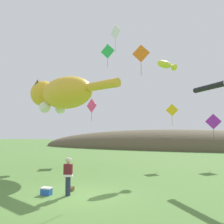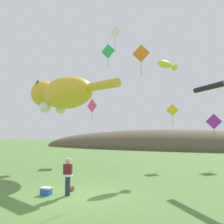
{
  "view_description": "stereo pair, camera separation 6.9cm",
  "coord_description": "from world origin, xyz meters",
  "px_view_note": "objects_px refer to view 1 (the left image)",
  "views": [
    {
      "loc": [
        5.61,
        -10.68,
        3.09
      ],
      "look_at": [
        0.0,
        4.0,
        4.23
      ],
      "focal_mm": 40.0,
      "sensor_mm": 36.0,
      "label": 1
    },
    {
      "loc": [
        5.68,
        -10.65,
        3.09
      ],
      "look_at": [
        0.0,
        4.0,
        4.23
      ],
      "focal_mm": 40.0,
      "sensor_mm": 36.0,
      "label": 2
    }
  ],
  "objects_px": {
    "kite_diamond_white": "(115,32)",
    "kite_diamond_gold": "(172,110)",
    "kite_diamond_violet": "(213,122)",
    "kite_spool": "(72,189)",
    "kite_diamond_green": "(108,51)",
    "kite_giant_cat": "(61,94)",
    "festival_attendant": "(68,175)",
    "kite_tube_streamer": "(210,87)",
    "kite_fish_windsock": "(166,65)",
    "picnic_cooler": "(46,191)",
    "kite_diamond_pink": "(92,106)",
    "kite_diamond_orange": "(141,54)"
  },
  "relations": [
    {
      "from": "kite_tube_streamer",
      "to": "kite_diamond_violet",
      "type": "bearing_deg",
      "value": 87.51
    },
    {
      "from": "kite_diamond_pink",
      "to": "kite_diamond_gold",
      "type": "relative_size",
      "value": 1.18
    },
    {
      "from": "picnic_cooler",
      "to": "kite_diamond_gold",
      "type": "xyz_separation_m",
      "value": [
        4.3,
        12.78,
        4.71
      ]
    },
    {
      "from": "kite_fish_windsock",
      "to": "kite_diamond_orange",
      "type": "distance_m",
      "value": 5.37
    },
    {
      "from": "kite_diamond_violet",
      "to": "kite_giant_cat",
      "type": "bearing_deg",
      "value": -153.22
    },
    {
      "from": "kite_fish_windsock",
      "to": "kite_diamond_gold",
      "type": "height_order",
      "value": "kite_fish_windsock"
    },
    {
      "from": "festival_attendant",
      "to": "kite_diamond_gold",
      "type": "xyz_separation_m",
      "value": [
        3.29,
        12.51,
        3.94
      ]
    },
    {
      "from": "kite_diamond_gold",
      "to": "kite_diamond_orange",
      "type": "xyz_separation_m",
      "value": [
        -1.1,
        -6.88,
        3.35
      ]
    },
    {
      "from": "picnic_cooler",
      "to": "kite_diamond_green",
      "type": "height_order",
      "value": "kite_diamond_green"
    },
    {
      "from": "picnic_cooler",
      "to": "kite_diamond_violet",
      "type": "distance_m",
      "value": 15.82
    },
    {
      "from": "festival_attendant",
      "to": "kite_diamond_green",
      "type": "xyz_separation_m",
      "value": [
        -2.94,
        12.3,
        10.05
      ]
    },
    {
      "from": "kite_tube_streamer",
      "to": "kite_fish_windsock",
      "type": "bearing_deg",
      "value": 128.33
    },
    {
      "from": "kite_diamond_pink",
      "to": "kite_diamond_gold",
      "type": "bearing_deg",
      "value": -0.57
    },
    {
      "from": "kite_spool",
      "to": "kite_diamond_white",
      "type": "distance_m",
      "value": 10.29
    },
    {
      "from": "kite_tube_streamer",
      "to": "kite_diamond_pink",
      "type": "xyz_separation_m",
      "value": [
        -11.29,
        5.98,
        -0.27
      ]
    },
    {
      "from": "kite_giant_cat",
      "to": "kite_diamond_violet",
      "type": "bearing_deg",
      "value": 26.78
    },
    {
      "from": "kite_diamond_orange",
      "to": "kite_diamond_green",
      "type": "bearing_deg",
      "value": 127.47
    },
    {
      "from": "kite_diamond_violet",
      "to": "kite_diamond_white",
      "type": "bearing_deg",
      "value": -126.16
    },
    {
      "from": "festival_attendant",
      "to": "kite_diamond_gold",
      "type": "height_order",
      "value": "kite_diamond_gold"
    },
    {
      "from": "kite_spool",
      "to": "kite_diamond_violet",
      "type": "bearing_deg",
      "value": 60.2
    },
    {
      "from": "kite_diamond_white",
      "to": "festival_attendant",
      "type": "bearing_deg",
      "value": -98.15
    },
    {
      "from": "kite_spool",
      "to": "kite_tube_streamer",
      "type": "xyz_separation_m",
      "value": [
        6.71,
        5.79,
        5.73
      ]
    },
    {
      "from": "festival_attendant",
      "to": "kite_diamond_green",
      "type": "bearing_deg",
      "value": 103.42
    },
    {
      "from": "kite_giant_cat",
      "to": "kite_tube_streamer",
      "type": "bearing_deg",
      "value": -2.47
    },
    {
      "from": "kite_fish_windsock",
      "to": "kite_diamond_gold",
      "type": "distance_m",
      "value": 4.15
    },
    {
      "from": "festival_attendant",
      "to": "kite_diamond_orange",
      "type": "relative_size",
      "value": 0.84
    },
    {
      "from": "kite_tube_streamer",
      "to": "kite_diamond_gold",
      "type": "distance_m",
      "value": 6.77
    },
    {
      "from": "kite_fish_windsock",
      "to": "kite_diamond_orange",
      "type": "relative_size",
      "value": 1.13
    },
    {
      "from": "kite_spool",
      "to": "picnic_cooler",
      "type": "xyz_separation_m",
      "value": [
        -0.77,
        -1.08,
        0.05
      ]
    },
    {
      "from": "kite_diamond_white",
      "to": "kite_diamond_gold",
      "type": "height_order",
      "value": "kite_diamond_white"
    },
    {
      "from": "kite_diamond_violet",
      "to": "kite_diamond_orange",
      "type": "xyz_separation_m",
      "value": [
        -4.56,
        -7.4,
        4.41
      ]
    },
    {
      "from": "kite_diamond_gold",
      "to": "festival_attendant",
      "type": "bearing_deg",
      "value": -104.73
    },
    {
      "from": "kite_diamond_white",
      "to": "kite_diamond_violet",
      "type": "relative_size",
      "value": 0.85
    },
    {
      "from": "kite_diamond_gold",
      "to": "kite_tube_streamer",
      "type": "bearing_deg",
      "value": -61.68
    },
    {
      "from": "kite_giant_cat",
      "to": "kite_diamond_violet",
      "type": "xyz_separation_m",
      "value": [
        11.73,
        5.92,
        -2.25
      ]
    },
    {
      "from": "festival_attendant",
      "to": "kite_diamond_green",
      "type": "relative_size",
      "value": 0.73
    },
    {
      "from": "kite_tube_streamer",
      "to": "kite_diamond_orange",
      "type": "relative_size",
      "value": 1.27
    },
    {
      "from": "picnic_cooler",
      "to": "kite_giant_cat",
      "type": "distance_m",
      "value": 10.24
    },
    {
      "from": "kite_diamond_violet",
      "to": "kite_diamond_gold",
      "type": "bearing_deg",
      "value": -171.59
    },
    {
      "from": "festival_attendant",
      "to": "kite_diamond_green",
      "type": "distance_m",
      "value": 16.15
    },
    {
      "from": "picnic_cooler",
      "to": "kite_diamond_gold",
      "type": "height_order",
      "value": "kite_diamond_gold"
    },
    {
      "from": "picnic_cooler",
      "to": "kite_diamond_gold",
      "type": "distance_m",
      "value": 14.28
    },
    {
      "from": "festival_attendant",
      "to": "kite_spool",
      "type": "relative_size",
      "value": 6.79
    },
    {
      "from": "kite_diamond_white",
      "to": "kite_diamond_green",
      "type": "bearing_deg",
      "value": 115.43
    },
    {
      "from": "picnic_cooler",
      "to": "kite_diamond_pink",
      "type": "relative_size",
      "value": 0.21
    },
    {
      "from": "kite_fish_windsock",
      "to": "kite_tube_streamer",
      "type": "height_order",
      "value": "kite_fish_windsock"
    },
    {
      "from": "kite_diamond_gold",
      "to": "kite_diamond_violet",
      "type": "height_order",
      "value": "kite_diamond_gold"
    },
    {
      "from": "kite_spool",
      "to": "kite_diamond_green",
      "type": "xyz_separation_m",
      "value": [
        -2.69,
        11.49,
        10.87
      ]
    },
    {
      "from": "kite_diamond_gold",
      "to": "kite_diamond_orange",
      "type": "height_order",
      "value": "kite_diamond_orange"
    },
    {
      "from": "kite_diamond_white",
      "to": "kite_diamond_green",
      "type": "xyz_separation_m",
      "value": [
        -3.61,
        7.59,
        1.39
      ]
    }
  ]
}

